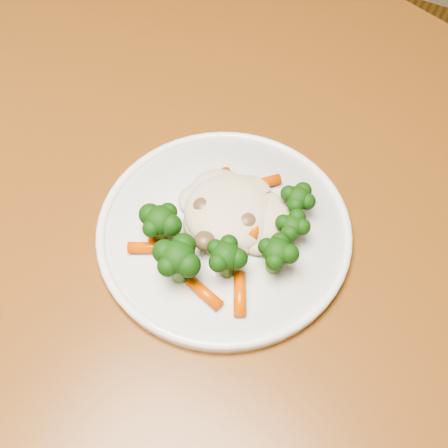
# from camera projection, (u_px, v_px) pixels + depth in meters

# --- Properties ---
(dining_table) EXTENTS (1.44, 1.18, 0.75)m
(dining_table) POSITION_uv_depth(u_px,v_px,m) (319.00, 303.00, 0.66)
(dining_table) COLOR brown
(dining_table) RESTS_ON ground
(plate) EXTENTS (0.26, 0.26, 0.01)m
(plate) POSITION_uv_depth(u_px,v_px,m) (224.00, 231.00, 0.59)
(plate) COLOR white
(plate) RESTS_ON dining_table
(meal) EXTENTS (0.17, 0.18, 0.05)m
(meal) POSITION_uv_depth(u_px,v_px,m) (227.00, 225.00, 0.56)
(meal) COLOR beige
(meal) RESTS_ON plate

